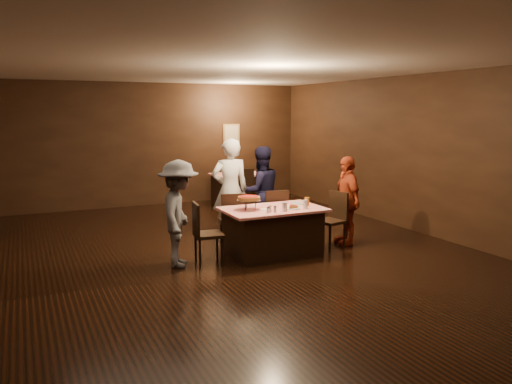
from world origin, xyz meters
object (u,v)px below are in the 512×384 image
diner_navy_hoodie (261,191)px  plate_empty (298,204)px  glass_front_left (285,207)px  diner_grey_knit (179,214)px  chair_far_left (232,219)px  chair_back_far (229,182)px  diner_white_jacket (230,190)px  back_table (238,189)px  chair_end_right (330,220)px  glass_amber (307,202)px  pizza_stand (249,198)px  glass_front_right (305,204)px  chair_end_left (209,233)px  diner_red_shirt (347,200)px  chair_far_right (274,215)px  chair_back_near (249,189)px  main_table (273,232)px

diner_navy_hoodie → plate_empty: (0.16, -1.12, -0.06)m
glass_front_left → diner_grey_knit: bearing=166.6°
chair_far_left → chair_back_far: size_ratio=1.00×
diner_white_jacket → glass_front_left: size_ratio=13.12×
back_table → chair_end_right: 4.38m
glass_amber → pizza_stand: bearing=174.3°
chair_end_right → diner_navy_hoodie: (-0.71, 1.27, 0.36)m
diner_white_jacket → glass_front_right: diner_white_jacket is taller
chair_far_left → glass_amber: bearing=155.7°
chair_back_far → glass_front_right: (-0.81, -5.22, 0.37)m
pizza_stand → diner_grey_knit: bearing=178.7°
chair_far_left → glass_front_left: chair_far_left is taller
glass_front_left → glass_front_right: same height
chair_end_left → diner_navy_hoodie: 1.99m
diner_white_jacket → diner_navy_hoodie: bearing=-162.4°
diner_red_shirt → chair_far_right: bearing=-110.6°
back_table → diner_red_shirt: size_ratio=0.84×
diner_navy_hoodie → diner_red_shirt: diner_navy_hoodie is taller
chair_end_left → chair_back_far: (2.36, 4.97, 0.00)m
chair_far_left → chair_back_near: bearing=-105.2°
main_table → chair_far_left: 0.85m
chair_back_far → glass_front_left: 5.42m
plate_empty → glass_front_right: bearing=-104.0°
plate_empty → glass_amber: (0.05, -0.20, 0.06)m
chair_end_left → diner_white_jacket: 1.48m
chair_far_right → glass_amber: size_ratio=6.79×
back_table → diner_navy_hoodie: 3.25m
chair_far_left → glass_amber: 1.33m
diner_navy_hoodie → glass_front_right: (0.06, -1.52, 0.01)m
main_table → back_table: bearing=74.0°
diner_navy_hoodie → glass_front_left: size_ratio=11.92×
chair_back_near → chair_back_far: bearing=88.7°
diner_white_jacket → pizza_stand: size_ratio=4.83×
glass_front_left → glass_amber: same height
main_table → chair_back_far: 5.13m
pizza_stand → glass_front_right: bearing=-19.4°
diner_navy_hoodie → glass_front_right: size_ratio=11.92×
glass_front_left → plate_empty: bearing=42.0°
chair_back_near → glass_front_left: bearing=-108.2°
chair_far_right → diner_red_shirt: bearing=155.3°
chair_end_left → glass_front_right: bearing=-91.5°
chair_far_left → diner_grey_knit: 1.36m
diner_white_jacket → pizza_stand: (-0.13, -1.10, 0.03)m
diner_red_shirt → glass_front_right: 1.07m
chair_far_left → diner_white_jacket: 0.61m
glass_front_left → glass_front_right: size_ratio=1.00×
main_table → chair_far_right: 0.85m
chair_far_right → glass_front_right: (0.05, -1.00, 0.37)m
chair_end_right → chair_back_far: size_ratio=1.00×
diner_grey_knit → glass_front_right: diner_grey_knit is taller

